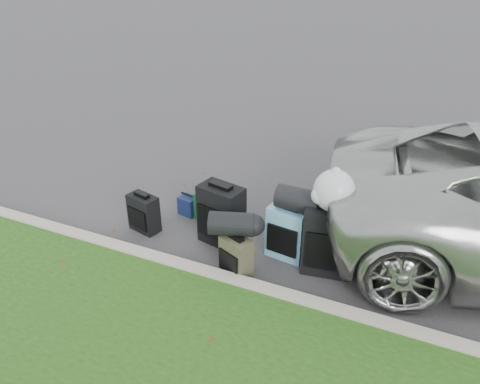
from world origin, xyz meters
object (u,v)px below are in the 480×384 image
at_px(suitcase_olive, 236,257).
at_px(suitcase_large_black_right, 328,240).
at_px(tote_green, 209,204).
at_px(suitcase_large_black_left, 221,215).
at_px(suitcase_small_black, 144,213).
at_px(suitcase_teal, 288,232).
at_px(tote_navy, 188,205).

relative_size(suitcase_olive, suitcase_large_black_right, 0.59).
bearing_deg(tote_green, suitcase_large_black_left, -46.26).
relative_size(suitcase_olive, tote_green, 1.29).
bearing_deg(suitcase_large_black_left, suitcase_small_black, -158.65).
height_order(suitcase_small_black, suitcase_large_black_left, suitcase_large_black_left).
xyz_separation_m(suitcase_olive, tote_green, (-0.90, 1.03, -0.06)).
distance_m(suitcase_teal, suitcase_large_black_right, 0.53).
distance_m(suitcase_small_black, tote_navy, 0.70).
distance_m(suitcase_large_black_right, tote_navy, 2.21).
relative_size(suitcase_small_black, suitcase_large_black_left, 0.65).
height_order(suitcase_large_black_left, tote_navy, suitcase_large_black_left).
bearing_deg(suitcase_olive, tote_green, 153.58).
distance_m(suitcase_olive, tote_navy, 1.55).
xyz_separation_m(suitcase_small_black, tote_navy, (0.33, 0.60, -0.12)).
relative_size(suitcase_small_black, tote_green, 1.34).
bearing_deg(tote_green, suitcase_olive, -47.59).
distance_m(suitcase_small_black, tote_green, 0.92).
bearing_deg(suitcase_large_black_right, suitcase_large_black_left, 169.63).
distance_m(suitcase_large_black_left, suitcase_olive, 0.73).
distance_m(tote_green, tote_navy, 0.31).
distance_m(suitcase_large_black_left, suitcase_large_black_right, 1.40).
xyz_separation_m(suitcase_large_black_left, tote_navy, (-0.74, 0.42, -0.26)).
xyz_separation_m(suitcase_large_black_left, suitcase_teal, (0.88, 0.05, -0.06)).
bearing_deg(tote_navy, tote_green, 23.32).
bearing_deg(tote_navy, suitcase_large_black_left, -18.42).
distance_m(suitcase_large_black_right, tote_green, 1.93).
relative_size(suitcase_large_black_left, suitcase_teal, 1.17).
distance_m(suitcase_large_black_left, suitcase_teal, 0.88).
bearing_deg(suitcase_large_black_right, tote_green, 155.28).
distance_m(suitcase_small_black, suitcase_large_black_right, 2.48).
xyz_separation_m(suitcase_teal, tote_navy, (-1.62, 0.37, -0.20)).
xyz_separation_m(suitcase_olive, suitcase_large_black_right, (0.94, 0.51, 0.18)).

